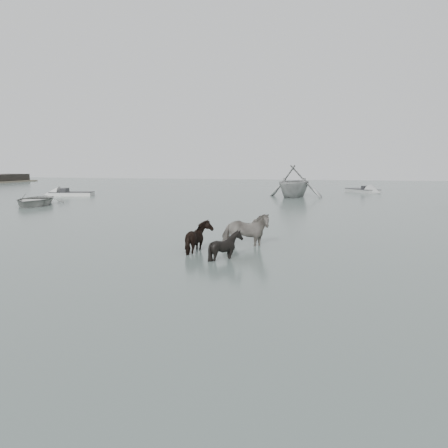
{
  "coord_description": "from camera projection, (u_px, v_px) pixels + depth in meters",
  "views": [
    {
      "loc": [
        3.33,
        -14.12,
        3.14
      ],
      "look_at": [
        -0.31,
        0.73,
        1.0
      ],
      "focal_mm": 35.0,
      "sensor_mm": 36.0,
      "label": 1
    }
  ],
  "objects": [
    {
      "name": "ground",
      "position": [
        228.0,
        256.0,
        14.81
      ],
      "size": [
        140.0,
        140.0,
        0.0
      ],
      "primitive_type": "plane",
      "color": "#576861",
      "rests_on": "ground"
    },
    {
      "name": "rowboat_lead",
      "position": [
        34.0,
        199.0,
        32.48
      ],
      "size": [
        4.97,
        5.83,
        1.02
      ],
      "primitive_type": "imported",
      "rotation": [
        0.0,
        0.0,
        0.34
      ],
      "color": "#AAABA6",
      "rests_on": "ground"
    },
    {
      "name": "pony_dark",
      "position": [
        200.0,
        233.0,
        15.57
      ],
      "size": [
        1.58,
        1.69,
        1.36
      ],
      "primitive_type": "imported",
      "rotation": [
        0.0,
        0.0,
        1.96
      ],
      "color": "black",
      "rests_on": "ground"
    },
    {
      "name": "skiff_mid",
      "position": [
        362.0,
        189.0,
        47.03
      ],
      "size": [
        4.52,
        5.54,
        0.75
      ],
      "primitive_type": null,
      "rotation": [
        0.0,
        0.0,
        -0.97
      ],
      "color": "#999C99",
      "rests_on": "ground"
    },
    {
      "name": "rowboat_trail",
      "position": [
        294.0,
        180.0,
        40.35
      ],
      "size": [
        6.43,
        7.01,
        3.11
      ],
      "primitive_type": "imported",
      "rotation": [
        0.0,
        0.0,
        2.88
      ],
      "color": "#9DA09D",
      "rests_on": "ground"
    },
    {
      "name": "skiff_outer",
      "position": [
        72.0,
        192.0,
        42.12
      ],
      "size": [
        5.72,
        2.9,
        0.75
      ],
      "primitive_type": null,
      "rotation": [
        0.0,
        0.0,
        3.39
      ],
      "color": "silver",
      "rests_on": "ground"
    },
    {
      "name": "pony_black",
      "position": [
        226.0,
        241.0,
        14.31
      ],
      "size": [
        1.17,
        1.07,
        1.19
      ],
      "primitive_type": "imported",
      "rotation": [
        0.0,
        0.0,
        1.67
      ],
      "color": "black",
      "rests_on": "ground"
    },
    {
      "name": "pony_pinto",
      "position": [
        245.0,
        225.0,
        16.57
      ],
      "size": [
        1.93,
        0.9,
        1.62
      ],
      "primitive_type": "imported",
      "rotation": [
        0.0,
        0.0,
        1.56
      ],
      "color": "black",
      "rests_on": "ground"
    }
  ]
}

